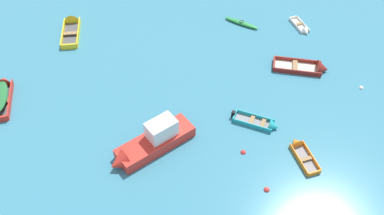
{
  "coord_description": "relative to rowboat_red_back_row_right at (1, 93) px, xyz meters",
  "views": [
    {
      "loc": [
        -4.49,
        0.36,
        22.52
      ],
      "look_at": [
        0.0,
        20.8,
        0.15
      ],
      "focal_mm": 38.63,
      "sensor_mm": 36.0,
      "label": 1
    }
  ],
  "objects": [
    {
      "name": "rowboat_red_back_row_right",
      "position": [
        0.0,
        0.0,
        0.0
      ],
      "size": [
        1.45,
        4.56,
        1.26
      ],
      "color": "#4C4C51",
      "rests_on": "ground_plane"
    },
    {
      "name": "rowboat_turquoise_far_left",
      "position": [
        18.52,
        -7.08,
        -0.23
      ],
      "size": [
        3.24,
        2.62,
        0.93
      ],
      "color": "gray",
      "rests_on": "ground_plane"
    },
    {
      "name": "kayak_green_outer_left",
      "position": [
        20.6,
        5.03,
        -0.25
      ],
      "size": [
        2.81,
        2.72,
        0.32
      ],
      "color": "#288C3D",
      "rests_on": "ground_plane"
    },
    {
      "name": "rowboat_orange_back_row_center",
      "position": [
        20.17,
        -9.79,
        -0.24
      ],
      "size": [
        1.22,
        3.04,
        0.9
      ],
      "color": "gray",
      "rests_on": "ground_plane"
    },
    {
      "name": "rowboat_yellow_near_left",
      "position": [
        5.38,
        7.93,
        -0.18
      ],
      "size": [
        1.82,
        4.71,
        1.29
      ],
      "color": "#4C4C51",
      "rests_on": "ground_plane"
    },
    {
      "name": "rowboat_white_foreground_center",
      "position": [
        25.78,
        2.95,
        -0.28
      ],
      "size": [
        1.11,
        2.77,
        0.76
      ],
      "color": "beige",
      "rests_on": "ground_plane"
    },
    {
      "name": "rowboat_maroon_cluster_outer",
      "position": [
        24.41,
        -2.26,
        -0.21
      ],
      "size": [
        4.63,
        3.05,
        1.42
      ],
      "color": "beige",
      "rests_on": "ground_plane"
    },
    {
      "name": "motor_launch_red_far_right",
      "position": [
        10.35,
        -7.44,
        0.28
      ],
      "size": [
        6.31,
        4.05,
        2.38
      ],
      "color": "red",
      "rests_on": "ground_plane"
    },
    {
      "name": "mooring_buoy_trailing",
      "position": [
        16.4,
        -9.08,
        -0.4
      ],
      "size": [
        0.37,
        0.37,
        0.37
      ],
      "primitive_type": "sphere",
      "color": "red",
      "rests_on": "ground_plane"
    },
    {
      "name": "mooring_buoy_between_boats_left",
      "position": [
        27.27,
        -5.06,
        -0.4
      ],
      "size": [
        0.35,
        0.35,
        0.35
      ],
      "primitive_type": "sphere",
      "color": "silver",
      "rests_on": "ground_plane"
    },
    {
      "name": "mooring_buoy_far_field",
      "position": [
        16.96,
        -12.21,
        -0.4
      ],
      "size": [
        0.37,
        0.37,
        0.37
      ],
      "primitive_type": "sphere",
      "color": "red",
      "rests_on": "ground_plane"
    }
  ]
}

